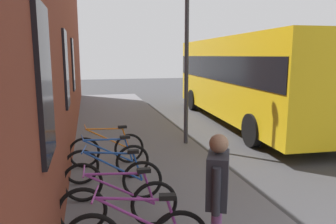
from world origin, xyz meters
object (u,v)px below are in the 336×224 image
object	(u,v)px
street_lamp	(187,43)
bicycle_end_of_row	(108,163)
bicycle_beside_lamp	(120,205)
bicycle_under_window	(113,180)
city_bus	(244,75)
bicycle_far_end	(108,149)
pedestrian_crossing_street	(218,188)

from	to	relation	value
street_lamp	bicycle_end_of_row	bearing A→B (deg)	134.64
bicycle_beside_lamp	bicycle_end_of_row	xyz separation A→B (m)	(1.97, 0.05, 0.00)
bicycle_beside_lamp	bicycle_under_window	bearing A→B (deg)	0.88
bicycle_beside_lamp	city_bus	xyz separation A→B (m)	(7.18, -5.67, 1.41)
bicycle_far_end	city_bus	bearing A→B (deg)	-53.25
pedestrian_crossing_street	bicycle_far_end	bearing A→B (deg)	14.57
bicycle_beside_lamp	bicycle_end_of_row	size ratio (longest dim) A/B	1.00
city_bus	bicycle_end_of_row	bearing A→B (deg)	132.33
bicycle_under_window	bicycle_end_of_row	xyz separation A→B (m)	(0.95, 0.03, 0.00)
bicycle_far_end	pedestrian_crossing_street	distance (m)	4.24
city_bus	bicycle_under_window	bearing A→B (deg)	137.27
bicycle_end_of_row	city_bus	xyz separation A→B (m)	(5.21, -5.72, 1.41)
bicycle_far_end	street_lamp	size ratio (longest dim) A/B	0.36
bicycle_beside_lamp	bicycle_end_of_row	distance (m)	1.97
bicycle_under_window	bicycle_end_of_row	bearing A→B (deg)	1.85
bicycle_far_end	city_bus	size ratio (longest dim) A/B	0.17
bicycle_end_of_row	street_lamp	size ratio (longest dim) A/B	0.36
pedestrian_crossing_street	street_lamp	size ratio (longest dim) A/B	0.34
pedestrian_crossing_street	street_lamp	world-z (taller)	street_lamp
pedestrian_crossing_street	bicycle_beside_lamp	bearing A→B (deg)	43.69
bicycle_beside_lamp	pedestrian_crossing_street	bearing A→B (deg)	-136.31
bicycle_beside_lamp	street_lamp	distance (m)	5.56
bicycle_end_of_row	street_lamp	xyz separation A→B (m)	(2.39, -2.42, 2.51)
bicycle_far_end	street_lamp	world-z (taller)	street_lamp
bicycle_end_of_row	bicycle_far_end	world-z (taller)	same
bicycle_beside_lamp	pedestrian_crossing_street	world-z (taller)	pedestrian_crossing_street
bicycle_under_window	street_lamp	size ratio (longest dim) A/B	0.36
bicycle_far_end	pedestrian_crossing_street	bearing A→B (deg)	-165.43
city_bus	street_lamp	size ratio (longest dim) A/B	2.19
bicycle_under_window	city_bus	xyz separation A→B (m)	(6.16, -5.69, 1.41)
bicycle_beside_lamp	street_lamp	size ratio (longest dim) A/B	0.36
bicycle_beside_lamp	street_lamp	world-z (taller)	street_lamp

